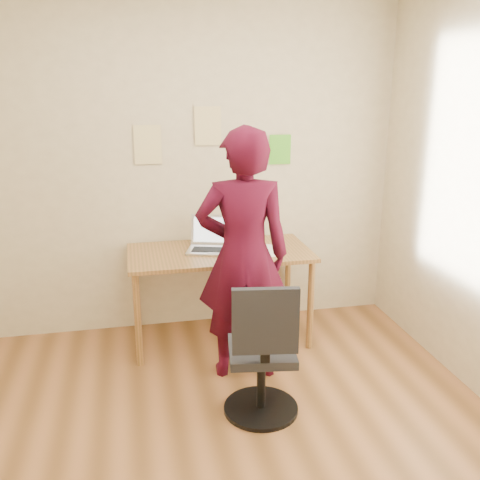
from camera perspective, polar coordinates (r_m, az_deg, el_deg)
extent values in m
cube|color=brown|center=(3.24, -1.77, -21.98)|extent=(3.50, 3.50, 0.04)
cube|color=beige|center=(4.34, -6.12, 7.90)|extent=(3.50, 0.04, 2.70)
cube|color=beige|center=(1.07, 15.91, -21.86)|extent=(3.50, 0.04, 2.70)
cube|color=#996734|center=(4.13, -2.20, -1.37)|extent=(1.40, 0.70, 0.03)
cylinder|color=#996734|center=(3.94, -10.84, -8.41)|extent=(0.05, 0.05, 0.71)
cylinder|color=#996734|center=(4.15, 7.53, -6.91)|extent=(0.05, 0.05, 0.71)
cylinder|color=#996734|center=(4.49, -11.04, -5.21)|extent=(0.05, 0.05, 0.71)
cylinder|color=#996734|center=(4.68, 5.11, -4.06)|extent=(0.05, 0.05, 0.71)
cube|color=silver|center=(4.12, -3.20, -1.12)|extent=(0.40, 0.33, 0.02)
cube|color=black|center=(4.12, -3.20, -0.99)|extent=(0.31, 0.21, 0.00)
cube|color=silver|center=(4.23, -2.92, 1.11)|extent=(0.35, 0.17, 0.23)
cube|color=white|center=(4.23, -2.92, 1.11)|extent=(0.31, 0.14, 0.19)
cube|color=white|center=(4.15, 2.96, -1.08)|extent=(0.32, 0.36, 0.00)
cube|color=black|center=(3.98, 2.06, -1.78)|extent=(0.07, 0.12, 0.01)
cube|color=#3F4C59|center=(3.98, 2.07, -1.72)|extent=(0.06, 0.10, 0.00)
cube|color=#E0C986|center=(4.26, -9.81, 9.99)|extent=(0.21, 0.00, 0.30)
cube|color=#E0C986|center=(4.29, -3.46, 12.05)|extent=(0.21, 0.00, 0.30)
cube|color=#54BA2A|center=(4.44, 4.29, 9.60)|extent=(0.18, 0.00, 0.24)
cube|color=black|center=(3.34, 2.31, -11.75)|extent=(0.45, 0.45, 0.05)
cube|color=black|center=(3.04, 2.73, -8.66)|extent=(0.38, 0.10, 0.40)
cube|color=black|center=(3.14, 2.67, -11.98)|extent=(0.06, 0.04, 0.11)
cylinder|color=black|center=(3.45, 2.27, -14.93)|extent=(0.05, 0.05, 0.40)
cylinder|color=black|center=(3.55, 2.24, -17.47)|extent=(0.47, 0.47, 0.03)
imported|color=#3D0819|center=(3.60, 0.33, -1.71)|extent=(0.68, 0.49, 1.74)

